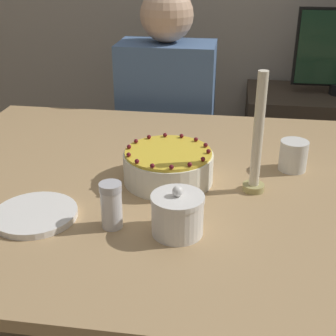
{
  "coord_description": "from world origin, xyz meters",
  "views": [
    {
      "loc": [
        0.12,
        -1.14,
        1.35
      ],
      "look_at": [
        -0.05,
        -0.0,
        0.8
      ],
      "focal_mm": 50.0,
      "sensor_mm": 36.0,
      "label": 1
    }
  ],
  "objects_px": {
    "cake": "(168,167)",
    "person_man_blue_shirt": "(167,147)",
    "sugar_bowl": "(177,214)",
    "sugar_shaker": "(111,205)",
    "candle": "(257,144)"
  },
  "relations": [
    {
      "from": "cake",
      "to": "sugar_shaker",
      "type": "height_order",
      "value": "sugar_shaker"
    },
    {
      "from": "cake",
      "to": "sugar_bowl",
      "type": "height_order",
      "value": "sugar_bowl"
    },
    {
      "from": "sugar_shaker",
      "to": "person_man_blue_shirt",
      "type": "relative_size",
      "value": 0.09
    },
    {
      "from": "sugar_shaker",
      "to": "candle",
      "type": "height_order",
      "value": "candle"
    },
    {
      "from": "sugar_bowl",
      "to": "sugar_shaker",
      "type": "distance_m",
      "value": 0.15
    },
    {
      "from": "sugar_shaker",
      "to": "sugar_bowl",
      "type": "bearing_deg",
      "value": -1.61
    },
    {
      "from": "sugar_shaker",
      "to": "person_man_blue_shirt",
      "type": "distance_m",
      "value": 1.06
    },
    {
      "from": "sugar_shaker",
      "to": "person_man_blue_shirt",
      "type": "xyz_separation_m",
      "value": [
        -0.02,
        1.02,
        -0.29
      ]
    },
    {
      "from": "candle",
      "to": "person_man_blue_shirt",
      "type": "bearing_deg",
      "value": 113.8
    },
    {
      "from": "candle",
      "to": "person_man_blue_shirt",
      "type": "relative_size",
      "value": 0.27
    },
    {
      "from": "cake",
      "to": "person_man_blue_shirt",
      "type": "distance_m",
      "value": 0.83
    },
    {
      "from": "candle",
      "to": "cake",
      "type": "bearing_deg",
      "value": 175.3
    },
    {
      "from": "sugar_bowl",
      "to": "person_man_blue_shirt",
      "type": "xyz_separation_m",
      "value": [
        -0.18,
        1.03,
        -0.28
      ]
    },
    {
      "from": "candle",
      "to": "sugar_bowl",
      "type": "bearing_deg",
      "value": -127.06
    },
    {
      "from": "sugar_shaker",
      "to": "cake",
      "type": "bearing_deg",
      "value": 68.99
    }
  ]
}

